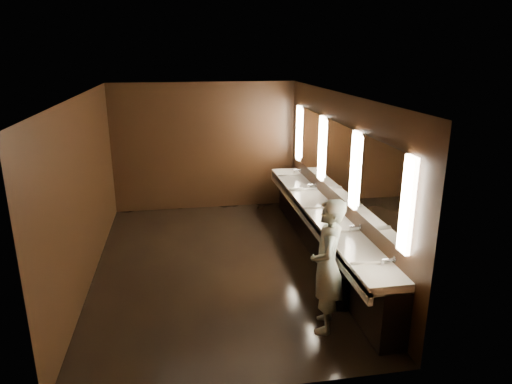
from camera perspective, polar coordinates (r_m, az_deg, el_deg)
floor at (r=7.76m, az=-4.68°, el=-9.06°), size 6.00×6.00×0.00m
ceiling at (r=6.98m, az=-5.25°, el=12.00°), size 4.00×6.00×0.02m
wall_back at (r=10.15m, az=-6.43°, el=5.62°), size 4.00×0.02×2.80m
wall_front at (r=4.46m, az=-1.56°, el=-9.85°), size 4.00×0.02×2.80m
wall_left at (r=7.37m, az=-20.64°, el=0.12°), size 0.02×6.00×2.80m
wall_right at (r=7.66m, az=10.12°, el=1.61°), size 0.02×6.00×2.80m
sink_counter at (r=7.89m, az=8.36°, el=-4.79°), size 0.55×5.40×1.01m
mirror_band at (r=7.57m, az=10.12°, el=4.16°), size 0.06×5.03×1.15m
person at (r=5.81m, az=8.89°, el=-9.12°), size 0.61×0.74×1.74m
trash_bin at (r=6.59m, az=10.64°, el=-11.92°), size 0.37×0.37×0.50m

